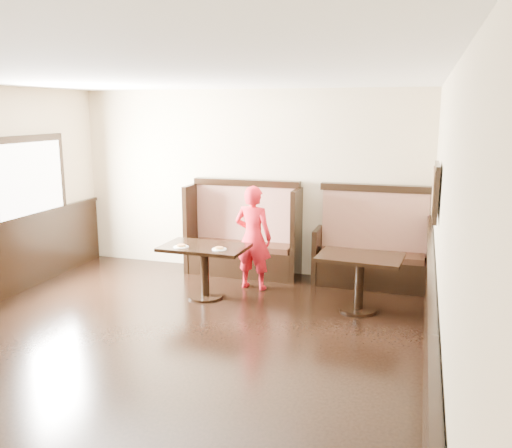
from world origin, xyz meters
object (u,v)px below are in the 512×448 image
at_px(table_neighbor, 360,270).
at_px(table_main, 205,258).
at_px(child, 253,238).
at_px(booth_neighbor, 372,253).
at_px(booth_main, 244,240).

bearing_deg(table_neighbor, table_main, -172.17).
height_order(table_neighbor, child, child).
height_order(booth_neighbor, table_neighbor, booth_neighbor).
distance_m(booth_neighbor, table_main, 2.43).
bearing_deg(booth_neighbor, table_neighbor, -92.97).
bearing_deg(table_neighbor, booth_neighbor, 91.62).
bearing_deg(child, booth_main, -57.18).
height_order(booth_main, table_main, booth_main).
xyz_separation_m(booth_main, child, (0.36, -0.66, 0.21)).
bearing_deg(booth_neighbor, booth_main, 179.95).
height_order(booth_main, booth_neighbor, same).
height_order(booth_neighbor, child, child).
bearing_deg(booth_main, table_main, -97.07).
bearing_deg(table_main, table_neighbor, 4.92).
bearing_deg(booth_neighbor, child, -157.70).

